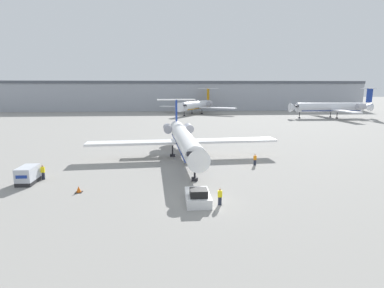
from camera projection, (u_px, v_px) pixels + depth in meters
The scene contains 11 objects.
ground_plane at pixel (203, 203), 28.81m from camera, with size 600.00×600.00×0.00m, color gray.
terminal_building at pixel (176, 96), 145.06m from camera, with size 180.00×16.80×13.79m.
airplane_main at pixel (183, 138), 46.96m from camera, with size 29.92×29.35×8.66m.
pushback_tug at pixel (198, 197), 28.91m from camera, with size 2.32×4.13×1.61m.
luggage_cart at pixel (28, 175), 34.56m from camera, with size 1.73×3.08×1.99m.
worker_near_tug at pixel (220, 196), 28.19m from camera, with size 0.40×0.24×1.66m.
worker_by_wing at pixel (255, 159), 42.63m from camera, with size 0.40×0.24×1.65m.
worker_on_apron at pixel (43, 172), 36.02m from camera, with size 0.40×0.25×1.81m.
traffic_cone_left at pixel (79, 189), 31.68m from camera, with size 0.70×0.70×0.70m.
airplane_parked_far_left at pixel (196, 105), 123.63m from camera, with size 30.73×27.10×10.45m.
airplane_parked_far_right at pixel (332, 107), 107.41m from camera, with size 30.29×29.58×10.60m.
Camera 1 is at (-3.04, -27.08, 11.00)m, focal length 28.00 mm.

